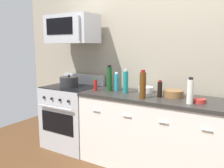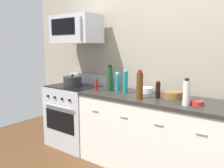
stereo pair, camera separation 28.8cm
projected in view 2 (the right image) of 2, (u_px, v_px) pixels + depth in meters
The scene contains 15 objects.
back_wall at pixel (169, 59), 2.96m from camera, with size 4.95×0.10×2.70m, color #9E937F.
counter_unit at pixel (153, 134), 2.78m from camera, with size 1.86×0.66×0.92m.
range_oven at pixel (76, 115), 3.55m from camera, with size 0.76×0.69×1.07m.
microwave at pixel (76, 29), 3.38m from camera, with size 0.74×0.44×0.40m.
bottle_sparkling_teal at pixel (125, 82), 2.91m from camera, with size 0.06×0.06×0.30m.
bottle_wine_amber at pixel (140, 85), 2.58m from camera, with size 0.07×0.07×0.33m.
bottle_dish_soap at pixel (117, 82), 3.08m from camera, with size 0.07×0.07×0.25m.
bottle_wine_green at pixel (110, 79), 3.07m from camera, with size 0.07×0.07×0.34m.
bottle_vinegar_white at pixel (186, 93), 2.30m from camera, with size 0.07×0.07×0.28m.
bottle_hot_sauce_red at pixel (96, 85), 3.10m from camera, with size 0.05×0.05×0.16m.
bottle_soy_sauce_dark at pixel (158, 90), 2.64m from camera, with size 0.06×0.06×0.20m.
bowl_white_ceramic at pixel (146, 90), 2.95m from camera, with size 0.19×0.19×0.07m.
bowl_red_small at pixel (197, 103), 2.34m from camera, with size 0.13×0.13×0.04m.
bowl_wooden_salad at pixel (172, 95), 2.64m from camera, with size 0.23×0.23×0.08m.
stockpot at pixel (72, 81), 3.43m from camera, with size 0.27×0.27×0.18m.
Camera 2 is at (1.19, -2.41, 1.51)m, focal length 37.06 mm.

